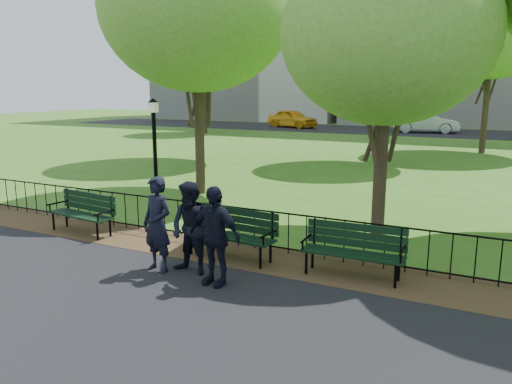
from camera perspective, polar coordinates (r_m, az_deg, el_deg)
The scene contains 21 objects.
ground at distance 9.62m, azimuth -8.94°, elevation -9.25°, with size 120.00×120.00×0.00m, color #3E661B.
asphalt_path at distance 7.40m, azimuth -25.20°, elevation -16.92°, with size 60.00×9.20×0.01m, color black.
dirt_strip at distance 10.79m, azimuth -4.26°, elevation -6.72°, with size 60.00×1.60×0.01m, color #3D2F19.
far_street at distance 42.71m, azimuth 19.79°, elevation 6.42°, with size 70.00×9.00×0.01m, color black.
iron_fence at distance 11.06m, azimuth -2.96°, elevation -3.61°, with size 24.06×0.06×1.00m.
apartment_west at distance 62.37m, azimuth 0.63°, elevation 20.52°, with size 22.00×15.00×26.00m, color beige.
park_bench_main at distance 10.30m, azimuth -4.50°, elevation -3.70°, with size 1.99×0.75×1.10m.
park_bench_left_a at distance 12.66m, azimuth -19.07°, elevation -1.79°, with size 1.91×0.77×1.05m.
park_bench_right_a at distance 9.37m, azimuth 11.14°, elevation -5.96°, with size 1.90×0.66×1.06m.
lamppost at distance 13.63m, azimuth -11.46°, elevation 4.36°, with size 0.29×0.29×3.18m.
tree_near_w at distance 16.64m, azimuth -6.80°, elevation 20.06°, with size 6.06×6.06×8.44m.
tree_near_e at distance 11.87m, azimuth 14.77°, elevation 17.06°, with size 4.76×4.76×6.63m.
tree_mid_w at distance 24.29m, azimuth -6.60°, elevation 18.15°, with size 6.39×6.39×8.91m.
tree_far_c at distance 23.85m, azimuth 14.68°, elevation 16.85°, with size 5.91×5.91×8.23m.
tree_far_e at distance 29.95m, azimuth 25.53°, elevation 17.37°, with size 7.18×7.18×10.01m.
tree_far_w at distance 39.89m, azimuth -5.96°, elevation 14.81°, with size 5.82×5.82×8.12m.
person_left at distance 9.56m, azimuth -11.22°, elevation -3.66°, with size 0.66×0.44×1.82m, color black.
person_mid at distance 9.33m, azimuth -7.39°, elevation -4.14°, with size 0.85×0.44×1.75m, color black.
person_right at distance 8.78m, azimuth -4.79°, elevation -4.99°, with size 1.04×0.43×1.78m, color black.
taxi at distance 45.54m, azimuth 4.18°, elevation 8.39°, with size 1.92×4.77×1.62m, color #EAA713.
sedan_silver at distance 42.04m, azimuth 18.76°, elevation 7.56°, with size 1.76×5.04×1.66m, color #B2B5BA.
Camera 1 is at (5.33, -7.24, 3.41)m, focal length 35.00 mm.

